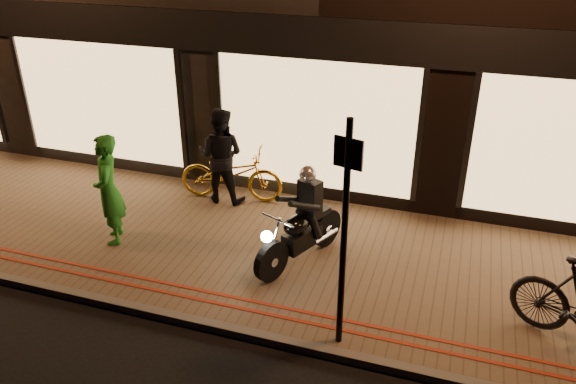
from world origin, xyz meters
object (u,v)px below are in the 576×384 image
object	(u,v)px
motorcycle	(302,226)
bicycle_gold	(231,174)
sign_post	(344,227)
person_green	(109,190)

from	to	relation	value
motorcycle	bicycle_gold	size ratio (longest dim) A/B	0.93
sign_post	person_green	world-z (taller)	sign_post
sign_post	bicycle_gold	xyz separation A→B (m)	(-2.87, 3.24, -1.16)
motorcycle	sign_post	size ratio (longest dim) A/B	0.61
bicycle_gold	person_green	bearing A→B (deg)	140.11
bicycle_gold	person_green	xyz separation A→B (m)	(-1.26, -2.00, 0.41)
bicycle_gold	sign_post	bearing A→B (deg)	-146.21
motorcycle	bicycle_gold	distance (m)	2.48
bicycle_gold	motorcycle	bearing A→B (deg)	-138.51
sign_post	bicycle_gold	size ratio (longest dim) A/B	1.53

